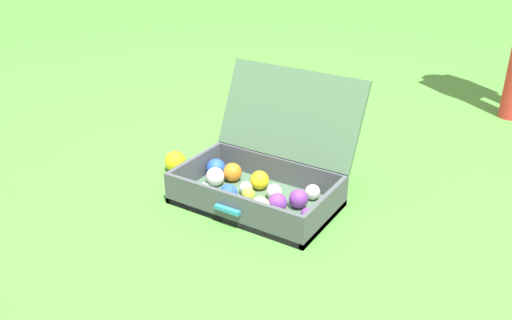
{
  "coord_description": "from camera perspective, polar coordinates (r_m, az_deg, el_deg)",
  "views": [
    {
      "loc": [
        1.08,
        -1.67,
        1.13
      ],
      "look_at": [
        0.06,
        -0.04,
        0.2
      ],
      "focal_mm": 38.03,
      "sensor_mm": 36.0,
      "label": 1
    }
  ],
  "objects": [
    {
      "name": "open_suitcase",
      "position": [
        2.22,
        0.73,
        -1.54
      ],
      "size": [
        0.63,
        0.57,
        0.49
      ],
      "color": "#4C7051",
      "rests_on": "ground"
    },
    {
      "name": "ground_plane",
      "position": [
        2.28,
        -0.68,
        -3.82
      ],
      "size": [
        16.0,
        16.0,
        0.0
      ],
      "primitive_type": "plane",
      "color": "#4C8C38"
    },
    {
      "name": "stray_ball_on_grass",
      "position": [
        2.5,
        -8.49,
        -0.14
      ],
      "size": [
        0.1,
        0.1,
        0.1
      ],
      "primitive_type": "sphere",
      "color": "yellow",
      "rests_on": "ground"
    }
  ]
}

